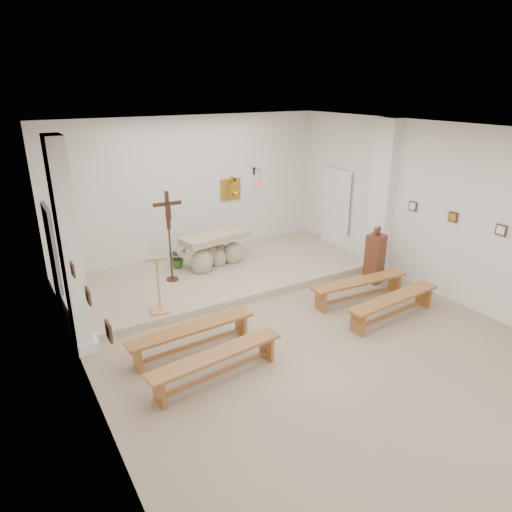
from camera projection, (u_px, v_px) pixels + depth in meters
ground at (315, 346)px, 7.74m from camera, size 7.00×10.00×0.00m
wall_left at (90, 300)px, 5.44m from camera, size 0.02×10.00×3.50m
wall_right at (463, 218)px, 8.80m from camera, size 0.02×10.00×3.50m
wall_back at (192, 190)px, 11.12m from camera, size 7.00×0.02×3.50m
ceiling at (326, 135)px, 6.50m from camera, size 7.00×10.00×0.02m
sanctuary_platform at (222, 273)px, 10.52m from camera, size 6.98×3.00×0.15m
pilaster_left at (69, 250)px, 7.10m from camera, size 0.26×0.55×3.50m
pilaster_right at (382, 198)px, 10.34m from camera, size 0.26×0.55×3.50m
gold_wall_relief at (231, 189)px, 11.64m from camera, size 0.55×0.04×0.55m
sanctuary_lamp at (259, 182)px, 11.72m from camera, size 0.11×0.36×0.44m
station_frame_left_front at (109, 331)px, 4.82m from camera, size 0.03×0.20×0.20m
station_frame_left_mid at (88, 296)px, 5.62m from camera, size 0.03×0.20×0.20m
station_frame_left_rear at (73, 270)px, 6.42m from camera, size 0.03×0.20×0.20m
station_frame_right_front at (501, 230)px, 8.16m from camera, size 0.03×0.20×0.20m
station_frame_right_mid at (453, 217)px, 8.96m from camera, size 0.03×0.20×0.20m
station_frame_right_rear at (413, 206)px, 9.76m from camera, size 0.03×0.20×0.20m
radiator_left at (70, 317)px, 8.16m from camera, size 0.10×0.85×0.52m
radiator_right at (358, 250)px, 11.46m from camera, size 0.10×0.85×0.52m
altar at (215, 252)px, 10.68m from camera, size 1.72×0.90×0.85m
lectern at (158, 284)px, 8.40m from camera, size 0.48×0.43×1.15m
crucifix_stand at (169, 230)px, 9.58m from camera, size 0.60×0.26×1.97m
potted_plant at (178, 257)px, 10.59m from camera, size 0.53×0.50×0.49m
donation_pedestal at (375, 258)px, 10.08m from camera, size 0.41×0.41×1.27m
bench_left_front at (192, 333)px, 7.47m from camera, size 2.19×0.44×0.46m
bench_right_front at (360, 285)px, 9.24m from camera, size 2.20×0.51×0.46m
bench_left_second at (217, 360)px, 6.74m from camera, size 2.20×0.57×0.46m
bench_right_second at (394, 302)px, 8.51m from camera, size 2.20×0.51×0.46m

